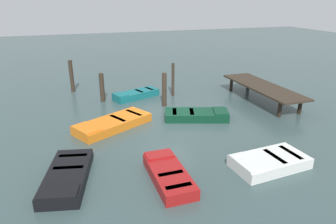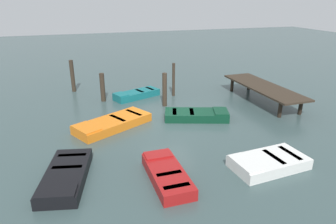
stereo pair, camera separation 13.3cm
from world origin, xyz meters
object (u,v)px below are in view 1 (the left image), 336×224
Objects in this scene: rowboat_red at (168,174)px; rowboat_black at (67,176)px; mooring_piling_near_right at (102,88)px; rowboat_dark_green at (197,115)px; rowboat_orange at (113,123)px; rowboat_teal at (136,94)px; mooring_piling_center at (72,76)px; dock_segment at (263,87)px; rowboat_white at (269,162)px; mooring_piling_mid_right at (164,90)px; mooring_piling_near_left at (173,80)px.

rowboat_black is at bearing 73.18° from rowboat_red.
rowboat_dark_green is at bearing 44.13° from mooring_piling_near_right.
rowboat_teal is at bearing -144.58° from rowboat_orange.
mooring_piling_center is at bearing -104.75° from rowboat_orange.
rowboat_teal is 1.79× the size of mooring_piling_near_right.
mooring_piling_near_right reaches higher than rowboat_red.
mooring_piling_center is (-10.69, 0.58, 0.82)m from rowboat_black.
rowboat_dark_green is (-3.80, 6.37, -0.00)m from rowboat_black.
mooring_piling_near_right is (-4.32, -4.19, 0.63)m from rowboat_dark_green.
mooring_piling_center is at bearing 148.73° from rowboat_dark_green.
rowboat_red is 1.33× the size of mooring_piling_center.
dock_segment is 2.15× the size of rowboat_white.
rowboat_black is 1.16× the size of rowboat_white.
dock_segment reaches higher than rowboat_black.
rowboat_black is 0.96× the size of rowboat_dark_green.
rowboat_dark_green is 1.65× the size of mooring_piling_center.
dock_segment is 2.23× the size of rowboat_red.
dock_segment is 1.86× the size of rowboat_black.
mooring_piling_mid_right reaches higher than rowboat_dark_green.
mooring_piling_near_left reaches higher than mooring_piling_near_right.
mooring_piling_center reaches higher than dock_segment.
dock_segment is 12.28m from rowboat_black.
mooring_piling_mid_right is (1.62, -1.08, -0.08)m from mooring_piling_near_left.
rowboat_dark_green is 9.05m from mooring_piling_center.
rowboat_dark_green is 4.09m from mooring_piling_near_left.
rowboat_teal is 2.41m from mooring_piling_mid_right.
rowboat_white is at bearing -64.34° from rowboat_dark_green.
rowboat_black and rowboat_orange have the same top height.
mooring_piling_center is (-2.58, -1.61, 0.19)m from mooring_piling_near_right.
rowboat_black is 1.59× the size of mooring_piling_center.
dock_segment reaches higher than rowboat_orange.
dock_segment is 9.99m from rowboat_red.
dock_segment is at bearing 127.56° from rowboat_black.
rowboat_black is at bearing 34.13° from rowboat_orange.
mooring_piling_center is 1.08× the size of mooring_piling_mid_right.
rowboat_orange is at bearing -83.68° from dock_segment.
rowboat_white is 7.72m from mooring_piling_mid_right.
mooring_piling_near_right reaches higher than rowboat_orange.
rowboat_dark_green is 2.68m from mooring_piling_mid_right.
rowboat_red is (9.09, -0.94, 0.00)m from rowboat_teal.
mooring_piling_center is at bearing -56.63° from rowboat_teal.
rowboat_white is 1.37× the size of mooring_piling_near_left.
mooring_piling_near_left reaches higher than rowboat_teal.
mooring_piling_near_right is (-8.12, 2.18, 0.63)m from rowboat_black.
rowboat_red is at bearing 62.88° from rowboat_teal.
mooring_piling_near_left is at bearing 146.30° from mooring_piling_mid_right.
rowboat_teal is 0.88× the size of rowboat_dark_green.
rowboat_red and rowboat_orange have the same top height.
rowboat_black is 7.13m from rowboat_white.
rowboat_black is at bearing -65.93° from dock_segment.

